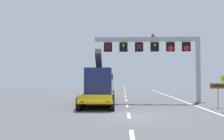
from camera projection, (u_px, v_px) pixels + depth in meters
ground at (133, 116)px, 17.03m from camera, size 112.00×112.00×0.00m
lane_markings at (125, 92)px, 48.98m from camera, size 0.20×78.59×0.01m
edge_line_right at (183, 101)px, 28.74m from camera, size 0.20×63.00×0.01m
overhead_lane_gantry at (159, 49)px, 27.36m from camera, size 11.67×0.90×7.43m
heavy_haul_truck_yellow at (101, 84)px, 27.32m from camera, size 3.43×14.13×5.30m
tourist_info_sign_brown at (218, 89)px, 22.14m from camera, size 1.41×0.15×2.16m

